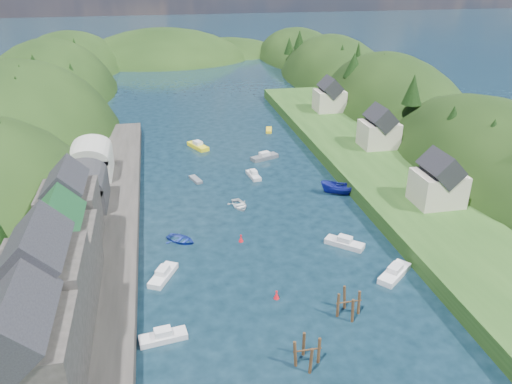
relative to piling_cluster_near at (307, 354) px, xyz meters
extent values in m
plane|color=black|center=(1.38, 54.21, -1.21)|extent=(600.00, 600.00, 0.00)
ellipsoid|color=black|center=(-43.62, 79.21, -10.31)|extent=(44.00, 75.56, 52.00)
ellipsoid|color=black|center=(-43.62, 122.21, -9.64)|extent=(44.00, 75.56, 48.19)
ellipsoid|color=black|center=(-43.62, 164.21, -8.03)|extent=(44.00, 75.56, 39.00)
ellipsoid|color=black|center=(46.38, 36.21, -8.99)|extent=(36.00, 75.56, 44.49)
ellipsoid|color=black|center=(46.38, 79.21, -9.61)|extent=(36.00, 75.56, 48.00)
ellipsoid|color=black|center=(46.38, 122.21, -8.99)|extent=(36.00, 75.56, 44.49)
ellipsoid|color=black|center=(46.38, 164.21, -7.51)|extent=(36.00, 75.56, 36.00)
ellipsoid|color=black|center=(-8.62, 174.21, -11.21)|extent=(80.00, 60.00, 44.00)
ellipsoid|color=black|center=(19.38, 184.21, -13.21)|extent=(70.00, 56.00, 36.00)
cone|color=black|center=(-39.18, 69.05, 11.63)|extent=(4.73, 4.73, 6.13)
cone|color=black|center=(-39.75, 75.84, 12.05)|extent=(4.34, 4.34, 7.32)
cone|color=black|center=(-39.43, 89.79, 7.50)|extent=(5.28, 5.28, 5.74)
cone|color=black|center=(-42.32, 100.96, 10.81)|extent=(4.77, 4.77, 5.95)
cone|color=black|center=(-34.25, 105.62, 7.60)|extent=(4.07, 4.07, 5.63)
cone|color=black|center=(-37.34, 122.86, 8.86)|extent=(4.56, 4.56, 8.72)
cone|color=black|center=(-42.46, 130.79, 6.97)|extent=(4.75, 4.75, 5.68)
cone|color=black|center=(-37.63, 142.68, 8.05)|extent=(4.27, 4.27, 7.81)
cone|color=black|center=(40.17, 31.73, 9.44)|extent=(5.03, 5.03, 5.67)
cone|color=black|center=(38.62, 40.78, 8.77)|extent=(5.29, 5.29, 6.69)
cone|color=black|center=(38.80, 56.28, 11.36)|extent=(4.07, 4.07, 6.16)
cone|color=black|center=(42.27, 64.76, 7.01)|extent=(3.40, 3.40, 5.90)
cone|color=black|center=(43.70, 81.32, 10.11)|extent=(4.94, 4.94, 8.56)
cone|color=black|center=(37.74, 85.72, 10.90)|extent=(5.25, 5.25, 6.11)
cone|color=black|center=(42.06, 93.94, 11.32)|extent=(3.36, 3.36, 8.12)
cone|color=black|center=(42.98, 108.22, 9.28)|extent=(4.57, 4.57, 6.65)
cone|color=black|center=(43.13, 124.93, 7.91)|extent=(3.59, 3.59, 6.36)
cone|color=black|center=(37.55, 135.43, 10.46)|extent=(4.14, 4.14, 6.15)
cone|color=black|center=(35.65, 141.76, 7.40)|extent=(3.83, 3.83, 5.92)
cube|color=#2D2B28|center=(-22.62, 24.21, -0.21)|extent=(12.00, 110.00, 2.00)
cube|color=#234719|center=(-29.62, 24.21, 0.04)|extent=(12.00, 110.00, 2.50)
cube|color=#2D2B28|center=(-24.62, -1.79, 4.79)|extent=(8.00, 9.00, 8.00)
cube|color=black|center=(-24.62, -1.79, 9.75)|extent=(5.88, 9.36, 5.88)
cube|color=#2D2B28|center=(-24.62, 7.21, 5.29)|extent=(8.00, 9.00, 9.00)
cube|color=black|center=(-24.62, 7.21, 10.75)|extent=(5.88, 9.36, 5.88)
cube|color=#2D2B28|center=(-24.62, 16.21, 4.29)|extent=(8.00, 9.00, 7.00)
cube|color=#1E592D|center=(-24.62, 16.21, 8.75)|extent=(5.88, 9.36, 5.88)
cube|color=#2D2B28|center=(-24.62, 25.21, 4.79)|extent=(7.00, 8.00, 8.00)
cube|color=black|center=(-24.62, 25.21, 9.63)|extent=(5.15, 8.32, 5.15)
cube|color=#2D2D30|center=(-24.62, 37.21, 2.79)|extent=(7.00, 9.00, 4.00)
cylinder|color=#2D2D30|center=(-24.62, 37.21, 4.79)|extent=(7.00, 9.00, 7.00)
cube|color=#B2B2A8|center=(-24.62, 49.21, 2.79)|extent=(7.00, 9.00, 4.00)
cylinder|color=#B2B2A8|center=(-24.62, 49.21, 4.79)|extent=(7.00, 9.00, 7.00)
cube|color=#234719|center=(26.38, 44.21, -0.01)|extent=(16.00, 120.00, 2.40)
cube|color=beige|center=(28.38, 26.21, 3.69)|extent=(7.00, 6.00, 5.00)
cube|color=black|center=(28.38, 26.21, 7.03)|extent=(5.15, 6.24, 5.15)
cube|color=beige|center=(30.38, 52.21, 3.69)|extent=(7.00, 6.00, 5.00)
cube|color=black|center=(30.38, 52.21, 7.03)|extent=(5.15, 6.24, 5.15)
cube|color=beige|center=(29.38, 79.21, 3.69)|extent=(7.00, 6.00, 5.00)
cube|color=black|center=(29.38, 79.21, 7.03)|extent=(5.15, 6.24, 5.15)
cylinder|color=#382314|center=(1.20, 0.00, -0.03)|extent=(0.32, 0.32, 3.56)
cylinder|color=#382314|center=(0.00, 1.20, -0.03)|extent=(0.32, 0.32, 3.56)
cylinder|color=#382314|center=(-1.20, 0.00, -0.03)|extent=(0.32, 0.32, 3.56)
cylinder|color=#382314|center=(0.00, -1.20, -0.03)|extent=(0.32, 0.32, 3.56)
cylinder|color=#382314|center=(0.00, 0.00, 0.57)|extent=(2.88, 0.16, 0.16)
cylinder|color=#382314|center=(7.99, 6.39, -0.04)|extent=(0.32, 0.32, 3.54)
cylinder|color=#382314|center=(6.74, 7.63, -0.04)|extent=(0.32, 0.32, 3.54)
cylinder|color=#382314|center=(5.50, 6.39, -0.04)|extent=(0.32, 0.32, 3.54)
cylinder|color=#382314|center=(6.74, 5.14, -0.04)|extent=(0.32, 0.32, 3.54)
cylinder|color=#382314|center=(6.74, 6.39, 0.56)|extent=(2.98, 0.16, 0.16)
cone|color=red|center=(-0.46, 10.86, -0.76)|extent=(0.70, 0.70, 0.90)
sphere|color=red|center=(-0.46, 10.86, -0.26)|extent=(0.30, 0.30, 0.30)
cone|color=red|center=(-2.33, 24.68, -0.76)|extent=(0.70, 0.70, 0.90)
sphere|color=red|center=(-2.33, 24.68, -0.26)|extent=(0.30, 0.30, 0.30)
imported|color=white|center=(-0.69, 35.65, -0.90)|extent=(3.91, 4.92, 0.91)
cube|color=slate|center=(-6.69, 47.56, -0.98)|extent=(2.30, 3.81, 0.51)
cube|color=yellow|center=(12.77, 73.27, -0.96)|extent=(2.18, 4.10, 0.55)
cube|color=#555A62|center=(7.87, 55.73, -0.85)|extent=(5.99, 3.91, 0.80)
cube|color=silver|center=(7.87, 55.73, -0.06)|extent=(2.35, 1.98, 0.70)
cube|color=white|center=(15.29, 12.39, -0.84)|extent=(5.75, 5.25, 0.82)
cube|color=silver|center=(15.29, 12.39, -0.03)|extent=(2.45, 2.36, 0.70)
imported|color=#1B2496|center=(16.73, 36.97, -0.15)|extent=(6.68, 4.45, 2.41)
cube|color=silver|center=(3.94, 47.20, -0.91)|extent=(2.17, 4.80, 0.65)
cube|color=silver|center=(3.94, 47.20, -0.21)|extent=(1.29, 1.76, 0.70)
cube|color=silver|center=(11.71, 20.67, -0.86)|extent=(5.25, 4.96, 0.76)
cube|color=silver|center=(11.71, 20.67, -0.10)|extent=(2.26, 2.21, 0.70)
cube|color=silver|center=(-13.83, 6.31, -0.89)|extent=(5.17, 2.33, 0.70)
cube|color=silver|center=(-13.83, 6.31, -0.16)|extent=(1.89, 1.39, 0.70)
cube|color=yellow|center=(-4.64, 64.90, -0.83)|extent=(4.35, 6.26, 0.84)
cube|color=silver|center=(-4.64, 64.90, -0.02)|extent=(2.15, 2.49, 0.70)
imported|color=#1C359C|center=(-10.69, 26.39, -0.89)|extent=(5.52, 5.36, 0.93)
cube|color=silver|center=(-13.47, 17.82, -0.87)|extent=(4.03, 5.58, 0.75)
cube|color=silver|center=(-13.47, 17.82, -0.11)|extent=(1.96, 2.24, 0.70)
camera|label=1|loc=(-12.39, -35.92, 35.18)|focal=35.00mm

